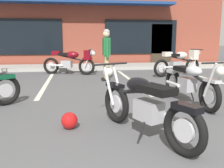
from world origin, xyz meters
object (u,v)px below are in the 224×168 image
Objects in this scene: motorcycle_blue_standard at (180,62)px; person_in_shorts_foreground at (106,52)px; helmet_on_pavement at (69,121)px; motorcycle_foreground_classic at (144,105)px; motorcycle_green_cafe_racer at (71,61)px; motorcycle_silver_naked at (190,82)px.

person_in_shorts_foreground reaches higher than motorcycle_blue_standard.
person_in_shorts_foreground is at bearing 75.43° from helmet_on_pavement.
motorcycle_foreground_classic is 6.49m from motorcycle_green_cafe_racer.
person_in_shorts_foreground is 6.44× the size of helmet_on_pavement.
motorcycle_foreground_classic is 0.97× the size of motorcycle_green_cafe_racer.
motorcycle_blue_standard is 7.91× the size of helmet_on_pavement.
person_in_shorts_foreground is (1.16, -1.60, 0.42)m from motorcycle_green_cafe_racer.
motorcycle_blue_standard is 1.23× the size of person_in_shorts_foreground.
motorcycle_silver_naked is 8.11× the size of helmet_on_pavement.
motorcycle_foreground_classic and motorcycle_green_cafe_racer have the same top height.
person_in_shorts_foreground reaches higher than motorcycle_foreground_classic.
person_in_shorts_foreground is (0.08, 4.80, 0.49)m from motorcycle_foreground_classic.
motorcycle_foreground_classic is at bearing -22.84° from helmet_on_pavement.
motorcycle_blue_standard is at bearing 13.97° from person_in_shorts_foreground.
motorcycle_foreground_classic is at bearing -132.22° from motorcycle_silver_naked.
person_in_shorts_foreground is (-2.85, -0.71, 0.42)m from motorcycle_blue_standard.
motorcycle_green_cafe_racer is at bearing 99.56° from motorcycle_foreground_classic.
person_in_shorts_foreground reaches higher than helmet_on_pavement.
motorcycle_blue_standard and motorcycle_green_cafe_racer have the same top height.
person_in_shorts_foreground is at bearing 113.20° from motorcycle_silver_naked.
motorcycle_blue_standard is 1.01× the size of motorcycle_green_cafe_racer.
motorcycle_silver_naked is 3.51m from person_in_shorts_foreground.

